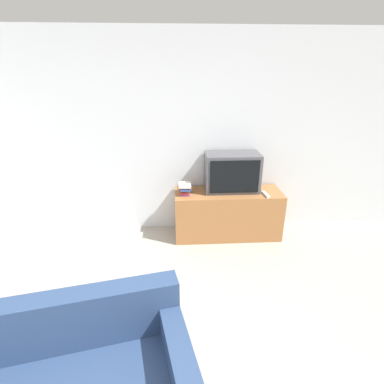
{
  "coord_description": "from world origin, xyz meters",
  "views": [
    {
      "loc": [
        -0.03,
        -0.86,
        2.11
      ],
      "look_at": [
        0.15,
        2.33,
        0.8
      ],
      "focal_mm": 28.0,
      "sensor_mm": 36.0,
      "label": 1
    }
  ],
  "objects": [
    {
      "name": "television",
      "position": [
        0.7,
        2.79,
        0.88
      ],
      "size": [
        0.7,
        0.38,
        0.5
      ],
      "color": "#4C4C51",
      "rests_on": "tv_stand"
    },
    {
      "name": "tv_stand",
      "position": [
        0.66,
        2.73,
        0.31
      ],
      "size": [
        1.4,
        0.5,
        0.63
      ],
      "color": "#9E6638",
      "rests_on": "ground_plane"
    },
    {
      "name": "remote_on_stand",
      "position": [
        1.11,
        2.59,
        0.64
      ],
      "size": [
        0.06,
        0.2,
        0.02
      ],
      "rotation": [
        0.0,
        0.0,
        0.08
      ],
      "color": "#B7B7B7",
      "rests_on": "tv_stand"
    },
    {
      "name": "wall_back",
      "position": [
        0.0,
        3.03,
        1.3
      ],
      "size": [
        9.0,
        0.06,
        2.6
      ],
      "color": "silver",
      "rests_on": "ground_plane"
    },
    {
      "name": "book_stack",
      "position": [
        0.08,
        2.7,
        0.7
      ],
      "size": [
        0.16,
        0.24,
        0.14
      ],
      "color": "#7A3884",
      "rests_on": "tv_stand"
    }
  ]
}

